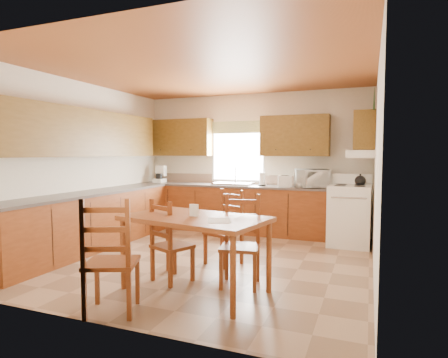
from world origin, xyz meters
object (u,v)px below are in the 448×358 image
(dining_table, at_px, (195,254))
(chair_far_left, at_px, (224,228))
(stove, at_px, (349,216))
(chair_far_right, at_px, (240,241))
(chair_near_right, at_px, (172,241))
(microwave, at_px, (312,178))
(chair_near_left, at_px, (112,255))

(dining_table, relative_size, chair_far_left, 1.54)
(stove, bearing_deg, chair_far_right, -112.15)
(chair_near_right, bearing_deg, chair_far_left, -87.30)
(stove, bearing_deg, chair_near_right, -124.56)
(microwave, distance_m, dining_table, 3.26)
(chair_far_left, bearing_deg, stove, 68.12)
(dining_table, distance_m, chair_near_right, 0.44)
(microwave, xyz_separation_m, dining_table, (-0.83, -3.09, -0.66))
(stove, height_order, chair_near_left, chair_near_left)
(chair_far_left, bearing_deg, dining_table, -65.93)
(chair_far_left, distance_m, chair_far_right, 0.87)
(dining_table, xyz_separation_m, chair_far_right, (0.42, 0.33, 0.10))
(stove, bearing_deg, chair_near_left, -117.55)
(chair_near_left, xyz_separation_m, chair_far_right, (0.92, 1.13, -0.04))
(chair_far_right, bearing_deg, stove, 55.86)
(dining_table, bearing_deg, stove, 72.51)
(microwave, height_order, chair_far_left, microwave)
(chair_near_right, relative_size, chair_far_left, 0.97)
(chair_near_left, bearing_deg, chair_far_left, -126.00)
(microwave, relative_size, dining_table, 0.35)
(dining_table, height_order, chair_near_left, chair_near_left)
(dining_table, xyz_separation_m, chair_near_right, (-0.39, 0.19, 0.07))
(chair_far_right, bearing_deg, chair_near_right, 179.02)
(stove, bearing_deg, chair_far_left, -130.59)
(stove, distance_m, chair_near_left, 4.11)
(stove, bearing_deg, dining_table, -116.74)
(stove, bearing_deg, microwave, 157.15)
(chair_far_left, bearing_deg, chair_near_right, -90.35)
(stove, distance_m, chair_far_left, 2.34)
(dining_table, bearing_deg, chair_near_right, 165.05)
(chair_near_left, relative_size, chair_far_left, 1.10)
(chair_near_left, distance_m, chair_near_right, 1.00)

